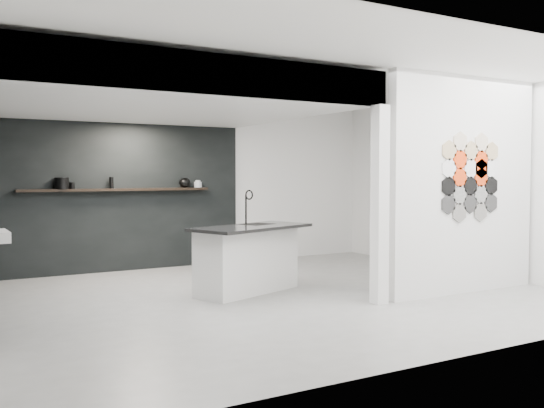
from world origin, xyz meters
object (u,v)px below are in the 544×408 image
(glass_vase, at_px, (198,184))
(utensil_cup, at_px, (72,186))
(bottle_dark, at_px, (111,183))
(kitchen_island, at_px, (248,258))
(glass_bowl, at_px, (198,185))
(partition_panel, at_px, (464,185))
(stockpot, at_px, (62,183))
(kettle, at_px, (185,183))

(glass_vase, bearing_deg, utensil_cup, 180.00)
(bottle_dark, xyz_separation_m, utensil_cup, (-0.60, 0.00, -0.04))
(kitchen_island, height_order, glass_bowl, glass_bowl)
(kitchen_island, relative_size, glass_vase, 14.75)
(bottle_dark, bearing_deg, partition_panel, -47.59)
(kitchen_island, height_order, bottle_dark, bottle_dark)
(stockpot, relative_size, glass_vase, 1.71)
(bottle_dark, bearing_deg, kitchen_island, -66.19)
(stockpot, relative_size, bottle_dark, 1.18)
(kitchen_island, relative_size, glass_bowl, 13.51)
(stockpot, relative_size, utensil_cup, 2.09)
(glass_bowl, relative_size, bottle_dark, 0.76)
(stockpot, height_order, utensil_cup, stockpot)
(kettle, bearing_deg, utensil_cup, 155.78)
(stockpot, distance_m, kettle, 1.97)
(stockpot, height_order, glass_vase, stockpot)
(glass_bowl, bearing_deg, bottle_dark, 180.00)
(kitchen_island, xyz_separation_m, kettle, (0.13, 2.47, 0.95))
(glass_vase, bearing_deg, glass_bowl, 0.00)
(partition_panel, distance_m, bottle_dark, 5.23)
(stockpot, height_order, bottle_dark, bottle_dark)
(stockpot, distance_m, utensil_cup, 0.15)
(partition_panel, bearing_deg, glass_bowl, 118.23)
(kitchen_island, bearing_deg, utensil_cup, 104.20)
(kitchen_island, distance_m, stockpot, 3.23)
(glass_bowl, distance_m, utensil_cup, 2.05)
(partition_panel, height_order, stockpot, partition_panel)
(glass_vase, height_order, bottle_dark, bottle_dark)
(glass_bowl, xyz_separation_m, utensil_cup, (-2.05, 0.00, 0.00))
(kitchen_island, xyz_separation_m, utensil_cup, (-1.69, 2.47, 0.92))
(stockpot, xyz_separation_m, utensil_cup, (0.15, 0.00, -0.04))
(kettle, bearing_deg, stockpot, 155.78)
(utensil_cup, bearing_deg, glass_bowl, 0.00)
(partition_panel, distance_m, stockpot, 5.76)
(kettle, xyz_separation_m, utensil_cup, (-1.82, 0.00, -0.03))
(glass_vase, bearing_deg, stockpot, 180.00)
(partition_panel, relative_size, kitchen_island, 1.56)
(partition_panel, distance_m, glass_bowl, 4.39)
(partition_panel, relative_size, glass_vase, 22.94)
(stockpot, xyz_separation_m, glass_vase, (2.20, 0.00, -0.02))
(kitchen_island, relative_size, bottle_dark, 10.22)
(kitchen_island, xyz_separation_m, stockpot, (-1.84, 2.47, 0.96))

